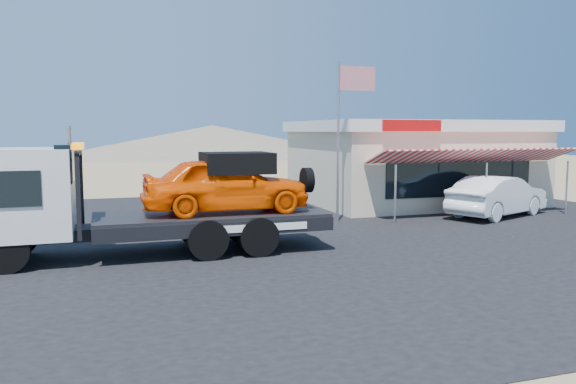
% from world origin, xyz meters
% --- Properties ---
extents(ground, '(120.00, 120.00, 0.00)m').
position_xyz_m(ground, '(0.00, 0.00, 0.00)').
color(ground, '#A0875B').
rests_on(ground, ground).
extents(asphalt_lot, '(32.00, 24.00, 0.02)m').
position_xyz_m(asphalt_lot, '(2.00, 3.00, 0.01)').
color(asphalt_lot, black).
rests_on(asphalt_lot, ground).
extents(tow_truck, '(9.33, 2.77, 3.12)m').
position_xyz_m(tow_truck, '(-2.56, 0.83, 1.68)').
color(tow_truck, black).
rests_on(tow_truck, asphalt_lot).
extents(white_sedan, '(5.28, 3.51, 1.64)m').
position_xyz_m(white_sedan, '(11.31, 3.61, 0.84)').
color(white_sedan, silver).
rests_on(white_sedan, asphalt_lot).
extents(jerky_store, '(10.40, 9.97, 3.90)m').
position_xyz_m(jerky_store, '(10.50, 8.97, 1.99)').
color(jerky_store, beige).
rests_on(jerky_store, asphalt_lot).
extents(flagpole, '(1.55, 0.10, 6.00)m').
position_xyz_m(flagpole, '(4.93, 4.50, 3.76)').
color(flagpole, '#99999E').
rests_on(flagpole, asphalt_lot).
extents(distant_hills, '(126.00, 48.00, 4.20)m').
position_xyz_m(distant_hills, '(-9.77, 55.14, 1.89)').
color(distant_hills, '#726B59').
rests_on(distant_hills, ground).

